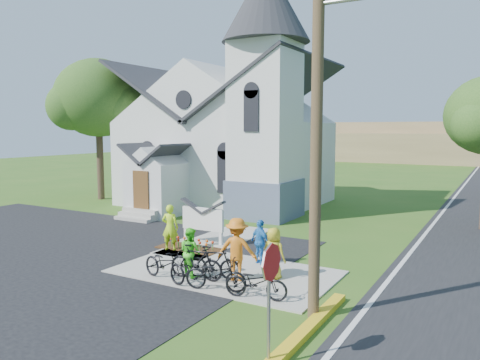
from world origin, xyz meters
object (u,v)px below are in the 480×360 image
Objects in this scene: bike_3 at (196,262)px; cyclist_4 at (273,253)px; bike_1 at (213,263)px; cyclist_3 at (237,249)px; bike_2 at (216,274)px; church_sign at (203,219)px; stop_sign at (271,278)px; bike_0 at (165,264)px; bike_4 at (256,282)px; cyclist_0 at (170,227)px; utility_pole at (320,96)px; cyclist_1 at (190,252)px; cyclist_2 at (260,242)px.

cyclist_4 reaches higher than bike_3.
bike_1 is 0.85m from cyclist_3.
bike_2 is at bearing 69.16° from cyclist_4.
church_sign is at bearing 26.31° from bike_3.
church_sign is 9.97m from stop_sign.
bike_4 is (3.14, 0.00, -0.04)m from bike_0.
cyclist_0 is 1.03× the size of bike_1.
stop_sign is at bearing 121.89° from cyclist_0.
bike_4 is at bearing 170.65° from utility_pole.
bike_1 is at bearing 134.85° from stop_sign.
church_sign is 4.78m from cyclist_3.
church_sign reaches higher than bike_2.
utility_pole reaches higher than cyclist_1.
bike_3 reaches higher than bike_2.
bike_3 is at bearing 12.35° from cyclist_3.
bike_1 is at bearing -60.63° from bike_3.
cyclist_3 is (1.88, 1.13, 0.46)m from bike_0.
cyclist_3 reaches higher than cyclist_1.
cyclist_2 is at bearing -11.34° from bike_2.
church_sign reaches higher than bike_4.
cyclist_0 is at bearing -108.83° from church_sign.
bike_3 is 1.02× the size of bike_4.
cyclist_3 is 1.32m from bike_3.
bike_0 is 0.99× the size of cyclist_3.
cyclist_0 is (-0.50, -1.47, -0.10)m from church_sign.
cyclist_2 is 0.80× the size of cyclist_3.
cyclist_2 is 0.85× the size of bike_3.
cyclist_1 reaches higher than bike_3.
bike_4 is (-1.82, 0.30, -4.89)m from utility_pole.
church_sign reaches higher than cyclist_4.
cyclist_0 reaches higher than cyclist_4.
church_sign reaches higher than cyclist_1.
bike_4 is at bearing 139.74° from cyclist_2.
cyclist_0 is 3.81m from cyclist_2.
utility_pole reaches higher than bike_1.
bike_1 is at bearing -42.07° from bike_0.
church_sign is 4.71m from bike_0.
bike_0 is at bearing 108.12° from bike_1.
cyclist_0 is 4.37m from cyclist_3.
cyclist_0 is 3.77m from bike_3.
church_sign is 4.57m from bike_3.
bike_1 is 2.09m from bike_4.
cyclist_1 is at bearing 167.37° from utility_pole.
bike_0 is 1.84m from bike_2.
bike_2 is 1.03× the size of bike_4.
cyclist_4 is (2.32, 1.13, 0.02)m from cyclist_1.
cyclist_2 reaches higher than bike_2.
stop_sign is at bearing -88.51° from utility_pole.
church_sign is at bearing -127.19° from cyclist_0.
cyclist_0 is (-7.06, 3.23, -4.48)m from utility_pole.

